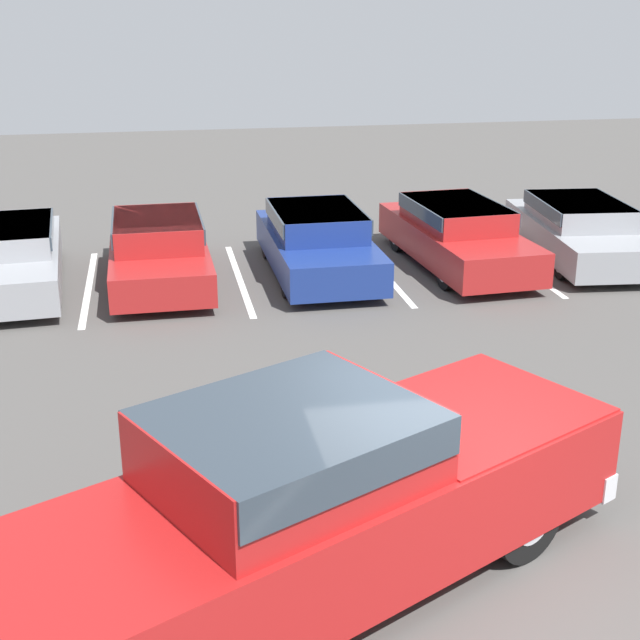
{
  "coord_description": "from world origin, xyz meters",
  "views": [
    {
      "loc": [
        -2.59,
        -6.63,
        5.06
      ],
      "look_at": [
        -0.49,
        4.33,
        1.0
      ],
      "focal_mm": 50.0,
      "sensor_mm": 36.0,
      "label": 1
    }
  ],
  "objects_px": {
    "parked_sedan_c": "(317,240)",
    "parked_sedan_d": "(457,233)",
    "parked_sedan_e": "(579,228)",
    "wheel_stop_curb": "(473,227)",
    "parked_sedan_a": "(8,255)",
    "parked_sedan_b": "(159,248)",
    "pickup_truck": "(320,499)"
  },
  "relations": [
    {
      "from": "pickup_truck",
      "to": "parked_sedan_c",
      "type": "xyz_separation_m",
      "value": [
        1.79,
        9.61,
        -0.25
      ]
    },
    {
      "from": "pickup_truck",
      "to": "parked_sedan_e",
      "type": "distance_m",
      "value": 12.03
    },
    {
      "from": "parked_sedan_c",
      "to": "parked_sedan_d",
      "type": "distance_m",
      "value": 2.81
    },
    {
      "from": "parked_sedan_d",
      "to": "wheel_stop_curb",
      "type": "height_order",
      "value": "parked_sedan_d"
    },
    {
      "from": "parked_sedan_a",
      "to": "parked_sedan_c",
      "type": "height_order",
      "value": "parked_sedan_c"
    },
    {
      "from": "parked_sedan_b",
      "to": "pickup_truck",
      "type": "bearing_deg",
      "value": 6.55
    },
    {
      "from": "parked_sedan_d",
      "to": "parked_sedan_b",
      "type": "bearing_deg",
      "value": -93.86
    },
    {
      "from": "parked_sedan_b",
      "to": "parked_sedan_d",
      "type": "distance_m",
      "value": 5.81
    },
    {
      "from": "parked_sedan_e",
      "to": "parked_sedan_a",
      "type": "bearing_deg",
      "value": -84.88
    },
    {
      "from": "parked_sedan_a",
      "to": "parked_sedan_e",
      "type": "bearing_deg",
      "value": 85.08
    },
    {
      "from": "pickup_truck",
      "to": "parked_sedan_e",
      "type": "xyz_separation_m",
      "value": [
        7.2,
        9.63,
        -0.29
      ]
    },
    {
      "from": "parked_sedan_c",
      "to": "wheel_stop_curb",
      "type": "xyz_separation_m",
      "value": [
        4.16,
        2.69,
        -0.6
      ]
    },
    {
      "from": "parked_sedan_d",
      "to": "parked_sedan_e",
      "type": "height_order",
      "value": "parked_sedan_d"
    },
    {
      "from": "parked_sedan_c",
      "to": "wheel_stop_curb",
      "type": "height_order",
      "value": "parked_sedan_c"
    },
    {
      "from": "parked_sedan_c",
      "to": "parked_sedan_a",
      "type": "bearing_deg",
      "value": -91.81
    },
    {
      "from": "parked_sedan_c",
      "to": "parked_sedan_d",
      "type": "bearing_deg",
      "value": 90.06
    },
    {
      "from": "parked_sedan_b",
      "to": "wheel_stop_curb",
      "type": "bearing_deg",
      "value": 109.65
    },
    {
      "from": "parked_sedan_c",
      "to": "wheel_stop_curb",
      "type": "distance_m",
      "value": 4.99
    },
    {
      "from": "parked_sedan_b",
      "to": "parked_sedan_c",
      "type": "distance_m",
      "value": 3.0
    },
    {
      "from": "parked_sedan_d",
      "to": "wheel_stop_curb",
      "type": "relative_size",
      "value": 2.55
    },
    {
      "from": "pickup_truck",
      "to": "parked_sedan_d",
      "type": "relative_size",
      "value": 1.33
    },
    {
      "from": "parked_sedan_a",
      "to": "parked_sedan_b",
      "type": "bearing_deg",
      "value": 83.42
    },
    {
      "from": "pickup_truck",
      "to": "wheel_stop_curb",
      "type": "xyz_separation_m",
      "value": [
        5.95,
        12.3,
        -0.86
      ]
    },
    {
      "from": "wheel_stop_curb",
      "to": "parked_sedan_b",
      "type": "bearing_deg",
      "value": -159.73
    },
    {
      "from": "parked_sedan_c",
      "to": "parked_sedan_b",
      "type": "bearing_deg",
      "value": -91.09
    },
    {
      "from": "parked_sedan_b",
      "to": "parked_sedan_c",
      "type": "relative_size",
      "value": 1.0
    },
    {
      "from": "parked_sedan_e",
      "to": "parked_sedan_d",
      "type": "bearing_deg",
      "value": -84.07
    },
    {
      "from": "parked_sedan_a",
      "to": "parked_sedan_c",
      "type": "xyz_separation_m",
      "value": [
        5.71,
        -0.15,
        0.04
      ]
    },
    {
      "from": "parked_sedan_b",
      "to": "parked_sedan_e",
      "type": "xyz_separation_m",
      "value": [
        8.42,
        -0.02,
        -0.01
      ]
    },
    {
      "from": "pickup_truck",
      "to": "parked_sedan_d",
      "type": "distance_m",
      "value": 10.67
    },
    {
      "from": "wheel_stop_curb",
      "to": "parked_sedan_a",
      "type": "bearing_deg",
      "value": -165.6
    },
    {
      "from": "pickup_truck",
      "to": "wheel_stop_curb",
      "type": "bearing_deg",
      "value": 37.07
    }
  ]
}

